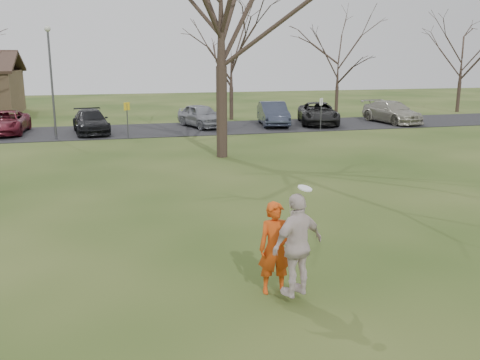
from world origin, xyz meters
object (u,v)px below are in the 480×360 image
(car_6, at_px, (318,113))
(car_4, at_px, (201,116))
(car_7, at_px, (392,112))
(car_2, at_px, (5,122))
(car_5, at_px, (273,114))
(big_tree, at_px, (221,2))
(car_3, at_px, (91,122))
(player_defender, at_px, (275,248))
(catching_play, at_px, (298,245))
(lamp_post, at_px, (51,69))

(car_6, bearing_deg, car_4, -167.49)
(car_6, relative_size, car_7, 1.03)
(car_2, height_order, car_6, car_6)
(car_5, height_order, big_tree, big_tree)
(car_4, distance_m, car_7, 13.55)
(car_3, bearing_deg, player_defender, -86.90)
(car_6, relative_size, catching_play, 2.46)
(car_2, bearing_deg, car_6, 1.33)
(car_2, relative_size, car_5, 1.04)
(player_defender, relative_size, car_5, 0.39)
(car_2, relative_size, car_3, 1.03)
(car_5, distance_m, catching_play, 26.48)
(player_defender, height_order, car_4, player_defender)
(car_4, xyz_separation_m, big_tree, (-0.97, -10.52, 6.20))
(big_tree, bearing_deg, lamp_post, 136.85)
(car_7, bearing_deg, car_2, 171.00)
(player_defender, distance_m, car_6, 27.05)
(car_4, relative_size, car_6, 0.83)
(car_3, xyz_separation_m, car_4, (7.06, 1.00, 0.06))
(car_3, relative_size, catching_play, 2.21)
(car_7, relative_size, catching_play, 2.38)
(catching_play, bearing_deg, big_tree, 82.66)
(car_6, height_order, car_7, car_7)
(player_defender, xyz_separation_m, car_4, (3.18, 25.08, -0.14))
(car_3, relative_size, car_5, 1.00)
(car_6, relative_size, big_tree, 0.38)
(catching_play, relative_size, lamp_post, 0.35)
(car_2, bearing_deg, car_4, 2.97)
(catching_play, xyz_separation_m, lamp_post, (-6.06, 22.58, 2.80))
(car_2, height_order, car_4, car_4)
(car_2, xyz_separation_m, car_6, (20.19, -0.42, 0.06))
(car_3, height_order, car_5, car_5)
(lamp_post, bearing_deg, car_2, 136.59)
(car_3, relative_size, car_6, 0.90)
(player_defender, height_order, car_5, player_defender)
(car_4, bearing_deg, catching_play, -113.08)
(catching_play, bearing_deg, car_2, 109.74)
(player_defender, height_order, car_7, player_defender)
(car_4, height_order, lamp_post, lamp_post)
(big_tree, bearing_deg, catching_play, -97.34)
(car_2, distance_m, car_7, 25.60)
(car_4, height_order, car_6, car_4)
(car_4, bearing_deg, car_3, 171.50)
(player_defender, bearing_deg, car_3, 105.82)
(player_defender, bearing_deg, lamp_post, 111.37)
(player_defender, height_order, car_2, player_defender)
(car_3, xyz_separation_m, lamp_post, (-1.91, -2.02, 3.23))
(player_defender, xyz_separation_m, car_2, (-8.89, 24.99, -0.21))
(catching_play, xyz_separation_m, big_tree, (1.94, 15.08, 5.83))
(car_5, distance_m, car_7, 8.64)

